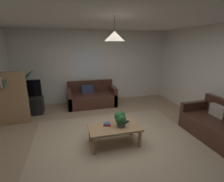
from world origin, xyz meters
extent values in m
cube|color=#9E8466|center=(0.00, 0.00, -0.01)|extent=(5.49, 5.62, 0.02)
cube|color=tan|center=(0.00, -0.20, 0.00)|extent=(3.57, 3.09, 0.01)
cube|color=silver|center=(0.00, 2.84, 1.28)|extent=(5.61, 0.06, 2.55)
cube|color=silver|center=(2.77, 0.00, 1.28)|extent=(0.06, 5.62, 2.55)
cube|color=white|center=(0.00, 0.00, 2.56)|extent=(5.49, 5.62, 0.02)
cube|color=white|center=(-0.22, 2.81, 1.39)|extent=(1.23, 0.01, 1.01)
cube|color=#47281E|center=(-0.19, 2.28, 0.21)|extent=(1.61, 0.85, 0.42)
cube|color=#47281E|center=(-0.19, 2.65, 0.62)|extent=(1.61, 0.12, 0.40)
cube|color=#47281E|center=(-0.94, 2.28, 0.32)|extent=(0.12, 0.85, 0.64)
cube|color=#47281E|center=(0.56, 2.28, 0.32)|extent=(0.12, 0.85, 0.64)
cube|color=navy|center=(-0.32, 2.47, 0.56)|extent=(0.41, 0.17, 0.28)
cube|color=#47281E|center=(2.22, -0.53, 0.21)|extent=(0.85, 1.51, 0.42)
cube|color=#47281E|center=(2.22, 0.17, 0.32)|extent=(0.85, 0.12, 0.64)
cube|color=#B7AD9E|center=(2.40, -0.32, 0.56)|extent=(0.14, 0.40, 0.28)
cube|color=#A87F56|center=(-0.07, -0.15, 0.39)|extent=(1.07, 0.62, 0.04)
cylinder|color=#A87F56|center=(-0.55, -0.40, 0.19)|extent=(0.07, 0.07, 0.37)
cylinder|color=#A87F56|center=(0.41, -0.40, 0.19)|extent=(0.07, 0.07, 0.37)
cylinder|color=#A87F56|center=(-0.55, 0.10, 0.19)|extent=(0.07, 0.07, 0.37)
cylinder|color=#A87F56|center=(0.41, 0.10, 0.19)|extent=(0.07, 0.07, 0.37)
cube|color=#B22D2D|center=(-0.21, -0.08, 0.43)|extent=(0.18, 0.13, 0.03)
cube|color=#2D4C8C|center=(-0.21, -0.07, 0.45)|extent=(0.15, 0.14, 0.02)
cube|color=black|center=(0.23, -0.05, 0.42)|extent=(0.16, 0.13, 0.02)
cylinder|color=#4C4C51|center=(0.06, -0.18, 0.45)|extent=(0.18, 0.18, 0.08)
sphere|color=#235B2D|center=(0.06, -0.19, 0.57)|extent=(0.23, 0.23, 0.23)
sphere|color=#235B2D|center=(0.04, -0.15, 0.62)|extent=(0.20, 0.20, 0.20)
sphere|color=#235B2D|center=(0.08, -0.15, 0.65)|extent=(0.17, 0.17, 0.17)
cube|color=black|center=(-2.19, 2.06, 0.25)|extent=(0.90, 0.44, 0.50)
cube|color=black|center=(-2.19, 2.04, 0.80)|extent=(0.91, 0.05, 0.51)
cube|color=black|center=(-2.19, 2.01, 0.80)|extent=(0.87, 0.00, 0.47)
cube|color=black|center=(-2.19, 2.04, 0.52)|extent=(0.24, 0.16, 0.04)
cylinder|color=#4C4C51|center=(-2.32, 2.56, 0.15)|extent=(0.32, 0.32, 0.30)
cylinder|color=brown|center=(-2.32, 2.56, 0.66)|extent=(0.05, 0.05, 0.72)
cone|color=#2D6B33|center=(-2.15, 2.57, 1.15)|extent=(0.40, 0.12, 0.34)
cone|color=#2D6B33|center=(-2.23, 2.74, 1.10)|extent=(0.24, 0.44, 0.30)
cone|color=#2D6B33|center=(-2.44, 2.72, 1.10)|extent=(0.30, 0.42, 0.31)
cone|color=#2D6B33|center=(-2.49, 2.57, 1.12)|extent=(0.40, 0.14, 0.29)
cone|color=#2D6B33|center=(-2.42, 2.36, 1.13)|extent=(0.26, 0.46, 0.35)
cone|color=#2D6B33|center=(-2.27, 2.42, 1.13)|extent=(0.19, 0.34, 0.33)
cube|color=#A87F56|center=(-2.37, 1.47, 0.70)|extent=(0.70, 0.22, 1.40)
cube|color=black|center=(-2.55, 1.35, 1.15)|extent=(0.03, 0.16, 0.21)
cube|color=beige|center=(-2.51, 1.35, 1.17)|extent=(0.04, 0.16, 0.23)
cube|color=#99663F|center=(-2.47, 1.35, 1.15)|extent=(0.03, 0.16, 0.20)
cube|color=#387247|center=(-2.44, 1.35, 1.13)|extent=(0.03, 0.16, 0.17)
cylinder|color=black|center=(-0.07, -0.15, 2.42)|extent=(0.01, 0.01, 0.26)
cone|color=beige|center=(-0.07, -0.15, 2.20)|extent=(0.38, 0.38, 0.18)
camera|label=1|loc=(-0.92, -3.15, 2.06)|focal=26.50mm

